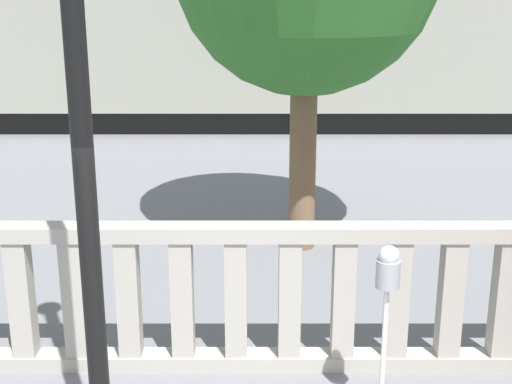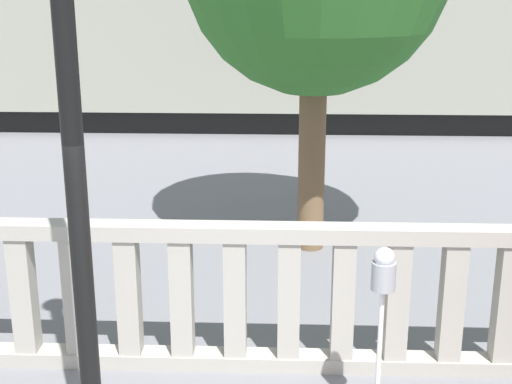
{
  "view_description": "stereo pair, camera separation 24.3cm",
  "coord_description": "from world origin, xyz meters",
  "px_view_note": "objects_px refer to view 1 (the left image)",
  "views": [
    {
      "loc": [
        -0.06,
        -3.08,
        3.5
      ],
      "look_at": [
        -0.09,
        3.88,
        1.42
      ],
      "focal_mm": 50.0,
      "sensor_mm": 36.0,
      "label": 1
    },
    {
      "loc": [
        0.18,
        -3.07,
        3.5
      ],
      "look_at": [
        -0.09,
        3.88,
        1.42
      ],
      "focal_mm": 50.0,
      "sensor_mm": 36.0,
      "label": 2
    }
  ],
  "objects_px": {
    "parking_meter": "(391,280)",
    "train_far": "(132,25)",
    "lamppost": "(83,103)",
    "train_near": "(35,44)"
  },
  "relations": [
    {
      "from": "parking_meter",
      "to": "train_near",
      "type": "relative_size",
      "value": 0.06
    },
    {
      "from": "train_near",
      "to": "parking_meter",
      "type": "bearing_deg",
      "value": -62.57
    },
    {
      "from": "train_near",
      "to": "train_far",
      "type": "height_order",
      "value": "train_near"
    },
    {
      "from": "parking_meter",
      "to": "train_near",
      "type": "bearing_deg",
      "value": 117.43
    },
    {
      "from": "lamppost",
      "to": "train_far",
      "type": "relative_size",
      "value": 0.22
    },
    {
      "from": "parking_meter",
      "to": "train_near",
      "type": "xyz_separation_m",
      "value": [
        -6.52,
        12.56,
        0.73
      ]
    },
    {
      "from": "lamppost",
      "to": "train_near",
      "type": "distance_m",
      "value": 14.05
    },
    {
      "from": "parking_meter",
      "to": "train_near",
      "type": "height_order",
      "value": "train_near"
    },
    {
      "from": "train_far",
      "to": "train_near",
      "type": "bearing_deg",
      "value": -90.77
    },
    {
      "from": "parking_meter",
      "to": "train_far",
      "type": "relative_size",
      "value": 0.06
    }
  ]
}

